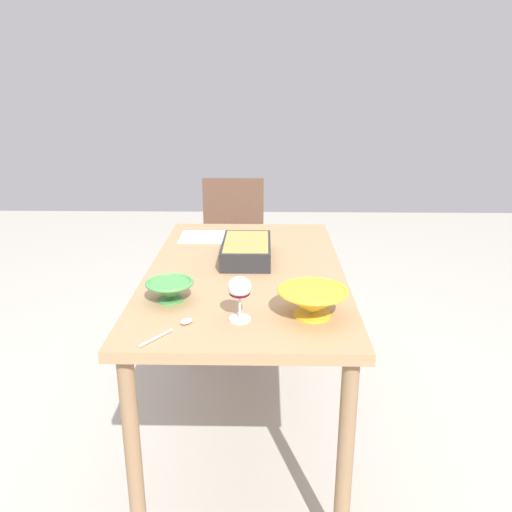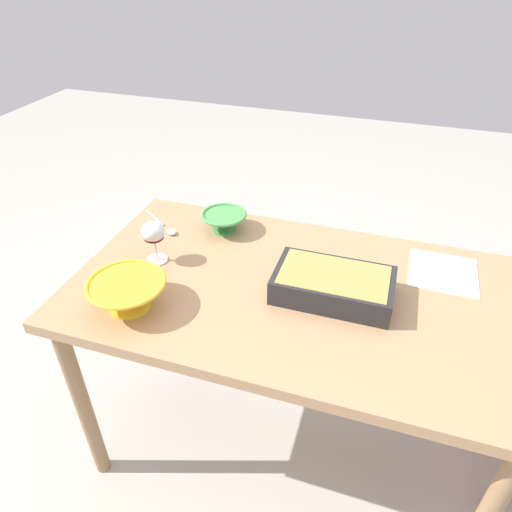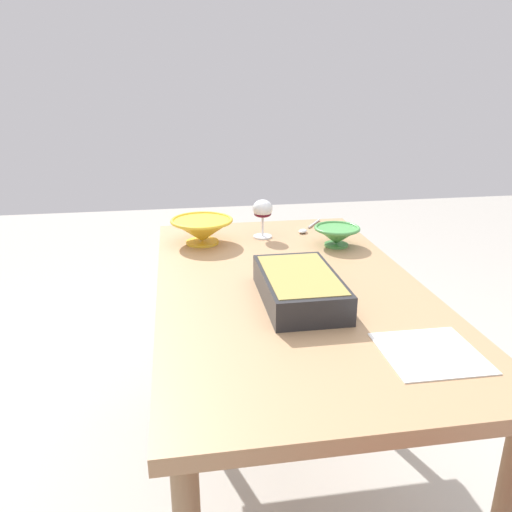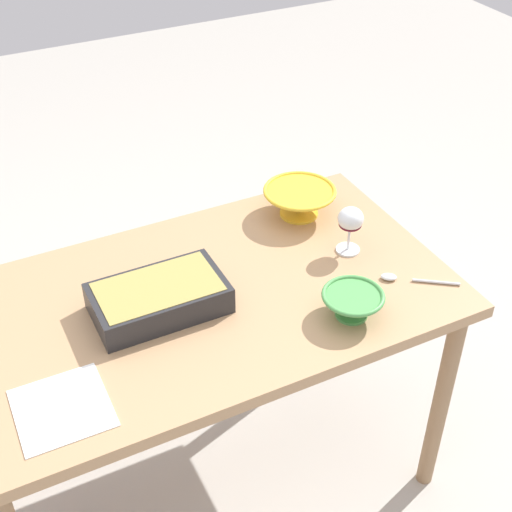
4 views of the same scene
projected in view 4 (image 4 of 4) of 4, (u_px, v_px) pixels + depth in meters
ground_plane at (213, 474)px, 2.40m from camera, size 8.00×8.00×0.00m
dining_table at (204, 320)px, 1.98m from camera, size 1.34×0.76×0.77m
wine_glass at (350, 222)px, 2.03m from camera, size 0.07×0.07×0.14m
casserole_dish at (159, 296)px, 1.86m from camera, size 0.34×0.20×0.08m
mixing_bowl at (352, 303)px, 1.85m from camera, size 0.16×0.16×0.07m
small_bowl at (299, 200)px, 2.21m from camera, size 0.22×0.22×0.09m
serving_spoon at (403, 278)px, 1.98m from camera, size 0.19×0.14×0.01m
napkin at (62, 408)px, 1.62m from camera, size 0.21×0.21×0.00m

